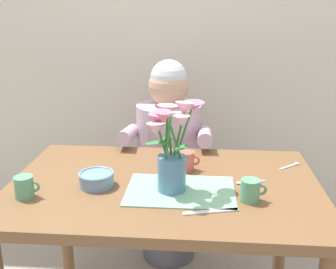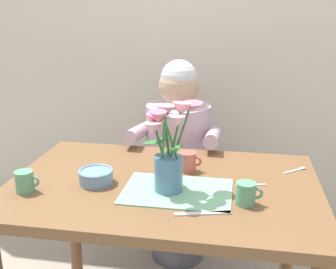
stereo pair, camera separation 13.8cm
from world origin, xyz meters
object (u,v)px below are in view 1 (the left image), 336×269
(dinner_knife, at_px, (211,212))
(coffee_cup, at_px, (25,187))
(tea_cup, at_px, (186,161))
(ceramic_mug, at_px, (251,190))
(seated_person, at_px, (169,165))
(flower_vase, at_px, (172,145))
(ceramic_bowl, at_px, (97,179))

(dinner_knife, distance_m, coffee_cup, 0.66)
(tea_cup, bearing_deg, dinner_knife, -74.93)
(ceramic_mug, xyz_separation_m, coffee_cup, (-0.80, -0.04, 0.00))
(dinner_knife, xyz_separation_m, ceramic_mug, (0.14, 0.10, 0.04))
(seated_person, bearing_deg, flower_vase, -87.77)
(tea_cup, relative_size, coffee_cup, 1.00)
(seated_person, relative_size, dinner_knife, 5.97)
(flower_vase, relative_size, dinner_knife, 1.79)
(ceramic_bowl, bearing_deg, flower_vase, -3.05)
(ceramic_mug, relative_size, coffee_cup, 1.00)
(dinner_knife, height_order, coffee_cup, coffee_cup)
(ceramic_bowl, height_order, tea_cup, tea_cup)
(tea_cup, distance_m, ceramic_mug, 0.35)
(ceramic_mug, bearing_deg, tea_cup, 131.94)
(ceramic_bowl, height_order, coffee_cup, coffee_cup)
(dinner_knife, bearing_deg, ceramic_mug, 20.25)
(ceramic_bowl, relative_size, coffee_cup, 1.46)
(flower_vase, relative_size, ceramic_bowl, 2.50)
(seated_person, xyz_separation_m, ceramic_bowl, (-0.22, -0.67, 0.21))
(seated_person, distance_m, dinner_knife, 0.89)
(dinner_knife, bearing_deg, tea_cup, 90.63)
(ceramic_bowl, xyz_separation_m, tea_cup, (0.33, 0.19, 0.01))
(tea_cup, bearing_deg, flower_vase, -103.19)
(dinner_knife, relative_size, ceramic_mug, 2.04)
(ceramic_bowl, bearing_deg, tea_cup, 29.08)
(seated_person, relative_size, flower_vase, 3.34)
(seated_person, distance_m, tea_cup, 0.54)
(ceramic_bowl, bearing_deg, ceramic_mug, -7.68)
(seated_person, xyz_separation_m, dinner_knife, (0.21, -0.84, 0.18))
(flower_vase, relative_size, coffee_cup, 3.65)
(tea_cup, bearing_deg, coffee_cup, -151.87)
(ceramic_bowl, relative_size, dinner_knife, 0.72)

